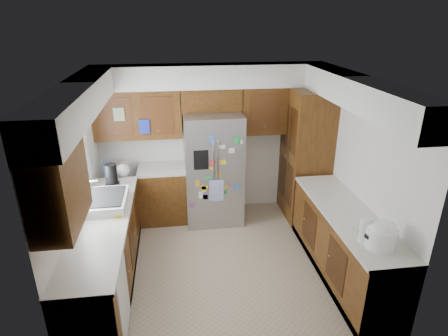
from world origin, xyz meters
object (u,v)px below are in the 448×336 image
at_px(pantry, 305,155).
at_px(rice_cooker, 382,234).
at_px(fridge, 213,168).
at_px(paper_towel, 366,230).

distance_m(pantry, rice_cooker, 2.37).
distance_m(fridge, paper_towel, 2.70).
bearing_deg(rice_cooker, fridge, 121.71).
bearing_deg(paper_towel, pantry, 86.90).
height_order(fridge, paper_towel, fridge).
height_order(fridge, rice_cooker, fridge).
distance_m(pantry, fridge, 1.51).
bearing_deg(rice_cooker, pantry, 89.99).
xyz_separation_m(rice_cooker, paper_towel, (-0.12, 0.11, -0.00)).
bearing_deg(pantry, rice_cooker, -90.01).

